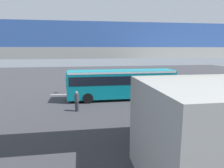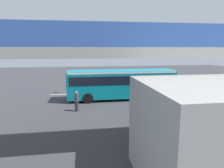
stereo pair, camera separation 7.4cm
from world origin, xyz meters
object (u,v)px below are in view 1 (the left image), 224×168
bicycle_green (210,104)px  pedestrian (77,101)px  parked_van (199,106)px  traffic_sign (68,78)px  city_bus (121,82)px

bicycle_green → pedestrian: bearing=-4.7°
parked_van → pedestrian: bearing=-23.2°
parked_van → traffic_sign: (10.33, -11.35, 0.71)m
city_bus → traffic_sign: 6.95m
bicycle_green → pedestrian: 12.22m
city_bus → pedestrian: bearing=37.9°
city_bus → bicycle_green: bearing=147.7°
bicycle_green → traffic_sign: size_ratio=0.63×
parked_van → pedestrian: (9.20, -3.94, -0.30)m
pedestrian → traffic_sign: traffic_sign is taller
pedestrian → traffic_sign: (1.13, -7.41, 1.00)m
city_bus → traffic_sign: bearing=-32.3°
city_bus → parked_van: bearing=120.3°
city_bus → traffic_sign: city_bus is taller
city_bus → traffic_sign: size_ratio=4.12×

